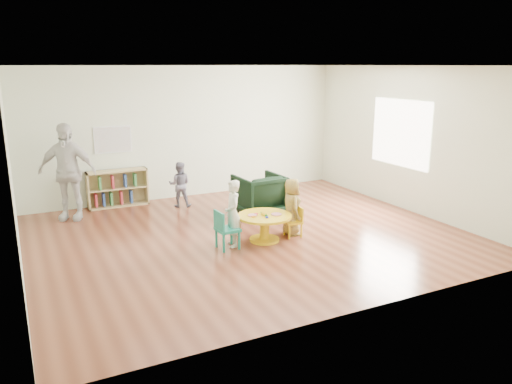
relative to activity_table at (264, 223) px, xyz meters
The scene contains 11 objects.
room 1.63m from the activity_table, 106.56° to the left, with size 7.10×7.00×2.80m.
activity_table is the anchor object (origin of this frame).
kid_chair_left 0.73m from the activity_table, behind, with size 0.35×0.35×0.62m.
kid_chair_right 0.57m from the activity_table, ahead, with size 0.31×0.31×0.51m.
bookshelf 3.65m from the activity_table, 118.33° to the left, with size 1.20×0.30×0.75m.
alphabet_poster 3.89m from the activity_table, 117.25° to the left, with size 0.74×0.01×0.54m.
armchair 1.54m from the activity_table, 66.33° to the left, with size 0.83×0.86×0.78m, color black.
child_left 0.60m from the activity_table, behind, with size 0.39×0.26×1.07m, color silver.
child_right 0.59m from the activity_table, ahead, with size 0.48×0.31×0.98m, color gold.
toddler 2.66m from the activity_table, 103.00° to the left, with size 0.45×0.35×0.92m, color #171638.
adult_caretaker 3.86m from the activity_table, 135.08° to the left, with size 1.06×0.44×1.81m, color silver.
Camera 1 is at (-3.47, -7.24, 2.82)m, focal length 35.00 mm.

